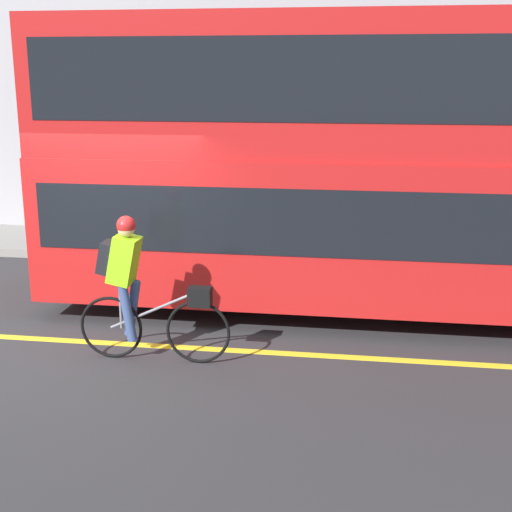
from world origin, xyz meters
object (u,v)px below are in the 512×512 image
(cyclist_on_bike, at_px, (137,285))
(trash_bin, at_px, (389,223))
(street_sign_post, at_px, (272,171))
(bus, at_px, (413,155))

(cyclist_on_bike, bearing_deg, trash_bin, 59.68)
(street_sign_post, bearing_deg, bus, -51.44)
(cyclist_on_bike, relative_size, trash_bin, 1.72)
(trash_bin, xyz_separation_m, street_sign_post, (-2.08, -0.01, 0.88))
(bus, bearing_deg, trash_bin, 93.32)
(bus, bearing_deg, cyclist_on_bike, -144.43)
(cyclist_on_bike, distance_m, trash_bin, 5.86)
(cyclist_on_bike, height_order, trash_bin, cyclist_on_bike)
(bus, height_order, street_sign_post, bus)
(cyclist_on_bike, bearing_deg, bus, 35.57)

